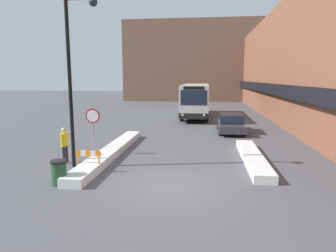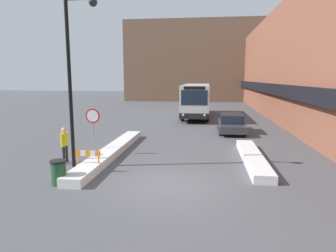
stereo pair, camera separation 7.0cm
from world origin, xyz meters
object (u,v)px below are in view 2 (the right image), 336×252
city_bus (196,99)px  street_lamp (74,66)px  construction_barricade (88,157)px  stop_sign (93,121)px  trash_bin (59,172)px  pedestrian (65,142)px  parked_car_front (231,123)px

city_bus → street_lamp: 19.39m
city_bus → construction_barricade: size_ratio=9.98×
construction_barricade → stop_sign: bearing=106.5°
stop_sign → trash_bin: 4.74m
pedestrian → parked_car_front: bearing=136.6°
pedestrian → construction_barricade: bearing=53.0°
street_lamp → construction_barricade: bearing=-42.5°
city_bus → pedestrian: city_bus is taller
stop_sign → pedestrian: bearing=-114.0°
stop_sign → parked_car_front: bearing=44.7°
stop_sign → pedestrian: (-0.77, -1.72, -0.75)m
stop_sign → trash_bin: bearing=-85.6°
parked_car_front → pedestrian: size_ratio=2.69×
city_bus → street_lamp: street_lamp is taller
city_bus → stop_sign: size_ratio=4.49×
street_lamp → trash_bin: street_lamp is taller
street_lamp → construction_barricade: street_lamp is taller
city_bus → parked_car_front: bearing=-71.5°
city_bus → stop_sign: bearing=-106.4°
trash_bin → construction_barricade: trash_bin is taller
parked_car_front → stop_sign: size_ratio=1.89×
parked_car_front → construction_barricade: (-6.89, -10.55, -0.02)m
construction_barricade → city_bus: bearing=78.3°
parked_car_front → street_lamp: street_lamp is taller
city_bus → pedestrian: size_ratio=6.40×
parked_car_front → pedestrian: bearing=-132.2°
street_lamp → construction_barricade: 3.97m
stop_sign → trash_bin: stop_sign is taller
stop_sign → construction_barricade: (0.86, -2.89, -1.11)m
city_bus → trash_bin: size_ratio=11.56×
construction_barricade → parked_car_front: bearing=56.9°
parked_car_front → city_bus: bearing=108.5°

